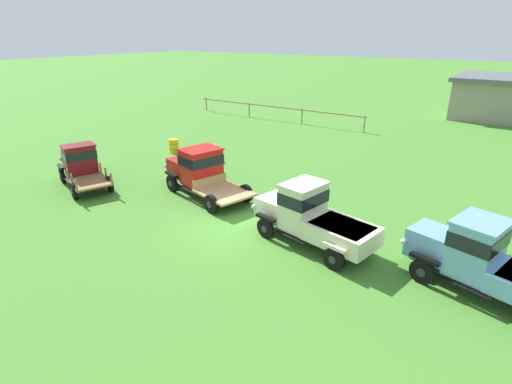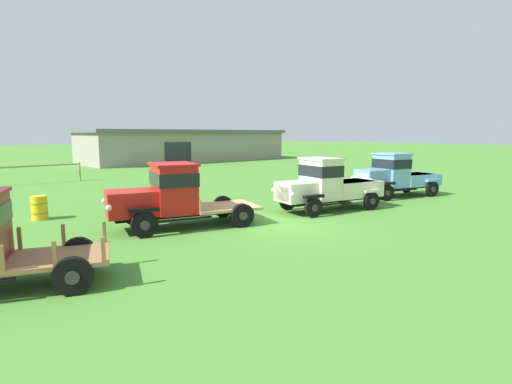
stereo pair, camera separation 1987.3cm
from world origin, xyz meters
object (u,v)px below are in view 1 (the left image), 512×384
Objects in this scene: vintage_truck_far_side at (484,259)px; oil_drum_near_fence at (211,152)px; vintage_truck_foreground_near at (80,164)px; vintage_truck_midrow_center at (311,216)px; oil_drum_beside_row at (174,146)px; vintage_truck_second_in_line at (200,170)px.

oil_drum_near_fence is at bearing 158.91° from vintage_truck_far_side.
vintage_truck_foreground_near is 5.13× the size of oil_drum_near_fence.
vintage_truck_midrow_center reaches higher than vintage_truck_foreground_near.
oil_drum_beside_row is at bearing 91.69° from vintage_truck_foreground_near.
oil_drum_beside_row is 0.95× the size of oil_drum_near_fence.
vintage_truck_far_side is (12.52, -1.44, -0.05)m from vintage_truck_second_in_line.
vintage_truck_second_in_line reaches higher than oil_drum_beside_row.
vintage_truck_foreground_near is 5.39× the size of oil_drum_beside_row.
vintage_truck_foreground_near is 0.93× the size of vintage_truck_midrow_center.
vintage_truck_second_in_line is 1.10× the size of vintage_truck_far_side.
vintage_truck_far_side is at bearing -6.54° from vintage_truck_second_in_line.
vintage_truck_second_in_line reaches higher than oil_drum_near_fence.
vintage_truck_second_in_line is 1.09× the size of vintage_truck_midrow_center.
vintage_truck_far_side is 16.81m from oil_drum_near_fence.
vintage_truck_foreground_near is 0.93× the size of vintage_truck_far_side.
vintage_truck_foreground_near is 6.53m from vintage_truck_second_in_line.
vintage_truck_midrow_center is 5.82× the size of oil_drum_beside_row.
oil_drum_near_fence is at bearing 67.86° from vintage_truck_foreground_near.
vintage_truck_midrow_center is (12.86, 0.95, 0.03)m from vintage_truck_foreground_near.
vintage_truck_midrow_center is at bearing 4.22° from vintage_truck_foreground_near.
vintage_truck_second_in_line is at bearing -35.51° from oil_drum_beside_row.
vintage_truck_second_in_line is at bearing 173.46° from vintage_truck_far_side.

